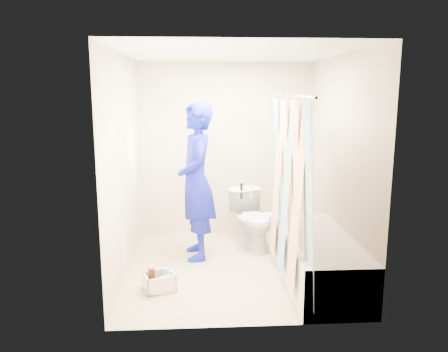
{
  "coord_description": "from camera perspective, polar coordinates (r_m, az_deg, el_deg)",
  "views": [
    {
      "loc": [
        -0.39,
        -4.74,
        1.99
      ],
      "look_at": [
        -0.09,
        0.28,
        1.02
      ],
      "focal_mm": 35.0,
      "sensor_mm": 36.0,
      "label": 1
    }
  ],
  "objects": [
    {
      "name": "toilet",
      "position": [
        5.68,
        3.76,
        -5.65
      ],
      "size": [
        0.61,
        0.82,
        0.75
      ],
      "primitive_type": "imported",
      "rotation": [
        0.0,
        0.0,
        0.28
      ],
      "color": "silver",
      "rests_on": "ground"
    },
    {
      "name": "wall_right",
      "position": [
        5.06,
        15.0,
        1.53
      ],
      "size": [
        0.02,
        2.6,
        2.4
      ],
      "primitive_type": "cube",
      "color": "beige",
      "rests_on": "ground"
    },
    {
      "name": "floor",
      "position": [
        5.16,
        1.26,
        -11.82
      ],
      "size": [
        2.6,
        2.6,
        0.0
      ],
      "primitive_type": "plane",
      "color": "tan",
      "rests_on": "ground"
    },
    {
      "name": "curtain_rod",
      "position": [
        4.41,
        8.69,
        10.24
      ],
      "size": [
        0.02,
        1.9,
        0.02
      ],
      "primitive_type": "cylinder",
      "rotation": [
        1.57,
        0.0,
        0.0
      ],
      "color": "silver",
      "rests_on": "wall_back"
    },
    {
      "name": "wall_back",
      "position": [
        6.1,
        0.32,
        3.46
      ],
      "size": [
        2.4,
        0.02,
        2.4
      ],
      "primitive_type": "cube",
      "color": "beige",
      "rests_on": "ground"
    },
    {
      "name": "ceiling",
      "position": [
        4.77,
        1.39,
        15.81
      ],
      "size": [
        2.4,
        2.6,
        0.02
      ],
      "primitive_type": "cube",
      "color": "white",
      "rests_on": "wall_back"
    },
    {
      "name": "tank_internals",
      "position": [
        5.75,
        2.63,
        -1.69
      ],
      "size": [
        0.18,
        0.08,
        0.24
      ],
      "color": "black",
      "rests_on": "toilet"
    },
    {
      "name": "cleaning_caddy",
      "position": [
        4.62,
        -8.3,
        -13.58
      ],
      "size": [
        0.36,
        0.33,
        0.23
      ],
      "rotation": [
        0.0,
        0.0,
        0.35
      ],
      "color": "silver",
      "rests_on": "ground"
    },
    {
      "name": "tank_lid",
      "position": [
        5.56,
        4.26,
        -5.34
      ],
      "size": [
        0.5,
        0.32,
        0.03
      ],
      "primitive_type": "cube",
      "rotation": [
        0.0,
        0.0,
        0.28
      ],
      "color": "white",
      "rests_on": "toilet"
    },
    {
      "name": "bathtub",
      "position": [
        4.81,
        12.02,
        -10.35
      ],
      "size": [
        0.7,
        1.75,
        0.5
      ],
      "color": "silver",
      "rests_on": "ground"
    },
    {
      "name": "wall_left",
      "position": [
        4.87,
        -12.89,
        1.27
      ],
      "size": [
        0.02,
        2.6,
        2.4
      ],
      "primitive_type": "cube",
      "color": "beige",
      "rests_on": "ground"
    },
    {
      "name": "wall_front",
      "position": [
        3.55,
        3.04,
        -2.01
      ],
      "size": [
        2.4,
        0.02,
        2.4
      ],
      "primitive_type": "cube",
      "color": "beige",
      "rests_on": "ground"
    },
    {
      "name": "plumber",
      "position": [
        5.22,
        -3.63,
        -0.72
      ],
      "size": [
        0.54,
        0.74,
        1.88
      ],
      "primitive_type": "imported",
      "rotation": [
        0.0,
        0.0,
        -1.43
      ],
      "color": "#1025A8",
      "rests_on": "ground"
    },
    {
      "name": "shower_curtain",
      "position": [
        4.51,
        8.35,
        -1.64
      ],
      "size": [
        0.06,
        1.75,
        1.8
      ],
      "primitive_type": "cube",
      "color": "white",
      "rests_on": "curtain_rod"
    }
  ]
}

